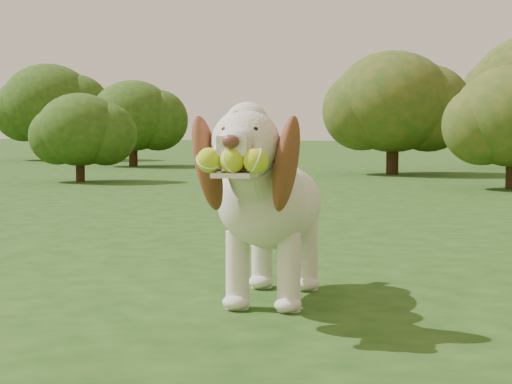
% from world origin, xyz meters
% --- Properties ---
extents(ground, '(80.00, 80.00, 0.00)m').
position_xyz_m(ground, '(0.00, 0.00, 0.00)').
color(ground, '#183F12').
rests_on(ground, ground).
extents(dog, '(0.50, 1.28, 0.83)m').
position_xyz_m(dog, '(0.54, -0.03, 0.44)').
color(dog, white).
rests_on(dog, ground).
extents(shrub_a, '(1.14, 1.14, 1.19)m').
position_xyz_m(shrub_a, '(-4.27, 6.64, 0.70)').
color(shrub_a, '#382314').
rests_on(shrub_a, ground).
extents(shrub_g, '(2.04, 2.04, 2.11)m').
position_xyz_m(shrub_g, '(-8.73, 12.93, 1.24)').
color(shrub_g, '#382314').
rests_on(shrub_g, ground).
extents(shrub_b, '(1.84, 1.84, 1.90)m').
position_xyz_m(shrub_b, '(-0.63, 9.78, 1.12)').
color(shrub_b, '#382314').
rests_on(shrub_b, ground).
extents(shrub_e, '(1.54, 1.54, 1.59)m').
position_xyz_m(shrub_e, '(-5.63, 10.86, 0.94)').
color(shrub_e, '#382314').
rests_on(shrub_e, ground).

